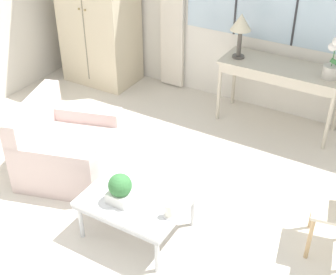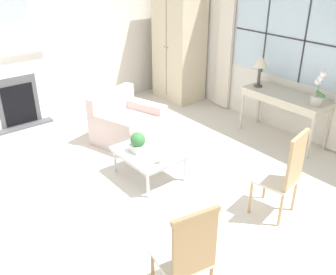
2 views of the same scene
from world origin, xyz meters
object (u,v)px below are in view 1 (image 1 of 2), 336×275
at_px(coffee_table, 137,200).
at_px(potted_plant_small, 120,189).
at_px(armoire, 98,0).
at_px(pillar_candle, 169,211).
at_px(potted_orchid, 333,61).
at_px(console_table, 281,72).
at_px(table_lamp, 241,25).
at_px(armchair_upholstered, 66,149).

relative_size(coffee_table, potted_plant_small, 3.26).
xyz_separation_m(armoire, pillar_candle, (2.52, -2.43, -0.70)).
relative_size(armoire, potted_orchid, 4.32).
height_order(console_table, table_lamp, table_lamp).
distance_m(console_table, pillar_candle, 2.48).
relative_size(console_table, pillar_candle, 10.12).
xyz_separation_m(armchair_upholstered, coffee_table, (1.15, -0.39, 0.09)).
distance_m(armchair_upholstered, coffee_table, 1.22).
relative_size(table_lamp, potted_plant_small, 1.97).
xyz_separation_m(table_lamp, potted_plant_small, (0.01, -2.47, -0.65)).
bearing_deg(potted_orchid, armoire, 179.92).
xyz_separation_m(armoire, potted_orchid, (3.13, -0.00, -0.17)).
xyz_separation_m(coffee_table, pillar_candle, (0.37, -0.08, 0.10)).
bearing_deg(potted_orchid, console_table, 174.88).
relative_size(console_table, potted_plant_small, 5.20).
bearing_deg(pillar_candle, table_lamp, 100.77).
height_order(console_table, potted_plant_small, console_table).
bearing_deg(armoire, coffee_table, -47.58).
distance_m(table_lamp, potted_orchid, 1.10).
bearing_deg(armoire, potted_plant_small, -50.08).
bearing_deg(table_lamp, pillar_candle, -79.23).
bearing_deg(potted_plant_small, coffee_table, 54.62).
bearing_deg(console_table, potted_plant_small, -101.71).
height_order(armchair_upholstered, potted_plant_small, armchair_upholstered).
xyz_separation_m(armoire, coffee_table, (2.15, -2.35, -0.80)).
xyz_separation_m(table_lamp, pillar_candle, (0.46, -2.43, -0.73)).
relative_size(console_table, table_lamp, 2.64).
height_order(table_lamp, coffee_table, table_lamp).
height_order(potted_orchid, coffee_table, potted_orchid).
distance_m(armoire, pillar_candle, 3.56).
xyz_separation_m(armchair_upholstered, pillar_candle, (1.52, -0.47, 0.20)).
bearing_deg(armoire, pillar_candle, -43.98).
xyz_separation_m(table_lamp, potted_orchid, (1.08, -0.01, -0.20)).
relative_size(armoire, coffee_table, 2.61).
distance_m(console_table, coffee_table, 2.46).
bearing_deg(table_lamp, console_table, 4.43).
xyz_separation_m(armoire, console_table, (2.58, 0.04, -0.46)).
height_order(console_table, pillar_candle, console_table).
bearing_deg(potted_orchid, potted_plant_small, -113.43).
relative_size(armoire, potted_plant_small, 8.51).
bearing_deg(coffee_table, table_lamp, 92.29).
xyz_separation_m(armchair_upholstered, potted_plant_small, (1.06, -0.51, 0.27)).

